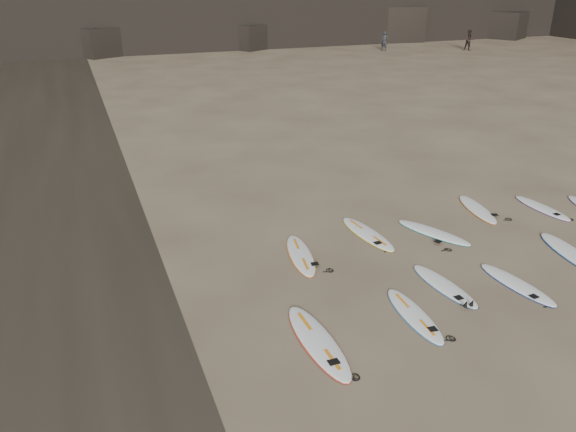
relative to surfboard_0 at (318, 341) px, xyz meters
name	(u,v)px	position (x,y,z in m)	size (l,w,h in m)	color
ground	(472,281)	(4.58, 0.93, -0.05)	(240.00, 240.00, 0.00)	#897559
surfboard_0	(318,341)	(0.00, 0.00, 0.00)	(0.67, 2.78, 0.10)	white
surfboard_1	(414,315)	(2.39, 0.13, -0.01)	(0.56, 2.32, 0.08)	white
surfboard_2	(444,285)	(3.77, 0.96, -0.01)	(0.55, 2.28, 0.08)	white
surfboard_3	(517,284)	(5.46, 0.38, -0.01)	(0.55, 2.30, 0.08)	white
surfboard_4	(571,253)	(7.98, 1.15, 0.00)	(0.63, 2.64, 0.09)	white
surfboard_5	(301,255)	(1.12, 3.69, -0.01)	(0.59, 2.44, 0.09)	white
surfboard_6	(367,233)	(3.43, 4.22, 0.00)	(0.61, 2.54, 0.09)	white
surfboard_7	(433,232)	(5.27, 3.61, -0.01)	(0.58, 2.41, 0.09)	white
surfboard_8	(477,209)	(7.60, 4.60, -0.01)	(0.57, 2.38, 0.09)	white
surfboard_9	(542,208)	(9.61, 3.93, -0.01)	(0.54, 2.27, 0.08)	white
person_a	(384,41)	(24.42, 39.90, 0.86)	(0.66, 0.43, 1.81)	#232328
person_b	(469,40)	(32.17, 37.28, 0.90)	(0.92, 0.72, 1.90)	black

